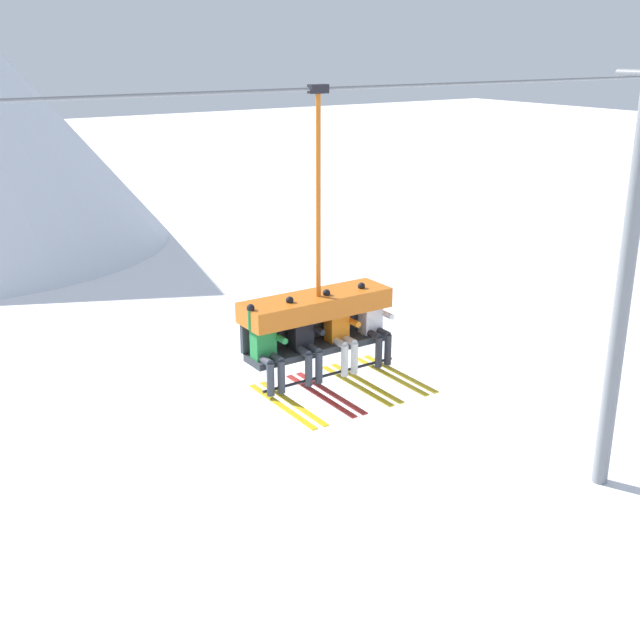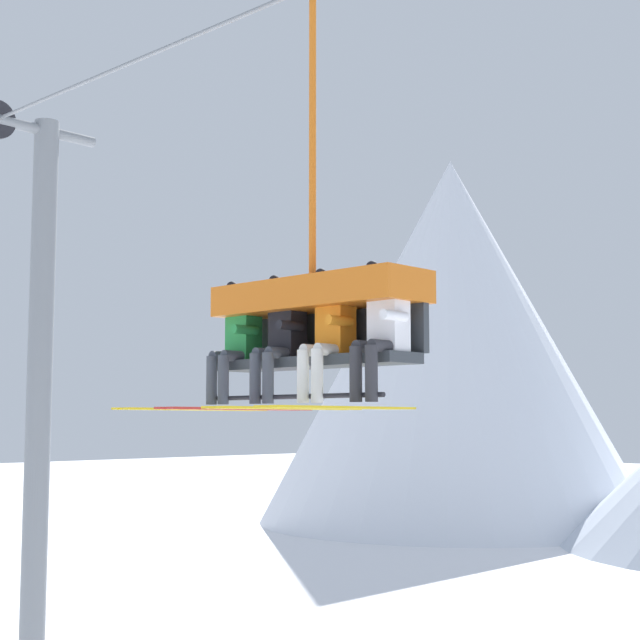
% 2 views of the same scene
% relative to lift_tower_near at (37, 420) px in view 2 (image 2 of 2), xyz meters
% --- Properties ---
extents(mountain_peak_west, '(18.84, 18.84, 17.78)m').
position_rel_lift_tower_near_xyz_m(mountain_peak_west, '(-15.50, 31.71, 4.01)').
color(mountain_peak_west, white).
rests_on(mountain_peak_west, ground_plane).
extents(lift_tower_near, '(0.36, 1.88, 9.42)m').
position_rel_lift_tower_near_xyz_m(lift_tower_near, '(0.00, 0.00, 0.00)').
color(lift_tower_near, slate).
rests_on(lift_tower_near, ground_plane).
extents(chairlift_chair, '(2.33, 0.74, 4.13)m').
position_rel_lift_tower_near_xyz_m(chairlift_chair, '(6.24, -0.71, 1.09)').
color(chairlift_chair, '#33383D').
extents(skier_green, '(0.48, 1.70, 1.34)m').
position_rel_lift_tower_near_xyz_m(skier_green, '(5.28, -0.93, 0.78)').
color(skier_green, '#23843D').
extents(skier_black, '(0.48, 1.70, 1.34)m').
position_rel_lift_tower_near_xyz_m(skier_black, '(5.92, -0.93, 0.78)').
color(skier_black, black).
extents(skier_orange, '(0.48, 1.70, 1.34)m').
position_rel_lift_tower_near_xyz_m(skier_orange, '(6.55, -0.93, 0.78)').
color(skier_orange, orange).
extents(skier_white, '(0.48, 1.70, 1.34)m').
position_rel_lift_tower_near_xyz_m(skier_white, '(7.19, -0.93, 0.78)').
color(skier_white, silver).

